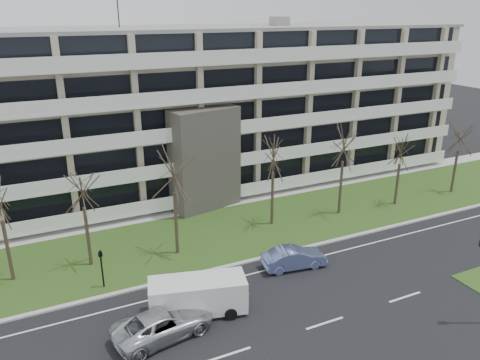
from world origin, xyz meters
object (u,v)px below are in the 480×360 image
white_van (199,293)px  pedestrian_signal (101,264)px  blue_sedan (294,258)px  silver_pickup (163,323)px

white_van → pedestrian_signal: size_ratio=2.21×
blue_sedan → white_van: (-7.71, -2.00, 0.57)m
pedestrian_signal → silver_pickup: bearing=-66.8°
silver_pickup → white_van: white_van is taller
blue_sedan → pedestrian_signal: 12.76m
silver_pickup → pedestrian_signal: (-2.14, 6.17, 0.94)m
silver_pickup → pedestrian_signal: pedestrian_signal is taller
silver_pickup → blue_sedan: size_ratio=1.25×
blue_sedan → white_van: white_van is taller
silver_pickup → blue_sedan: (10.21, 3.11, -0.04)m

